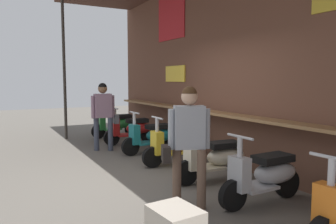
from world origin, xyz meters
TOP-DOWN VIEW (x-y plane):
  - ground_plane at (0.00, 0.00)m, footprint 30.22×30.22m
  - market_stall_facade at (-0.00, 1.86)m, footprint 10.79×2.57m
  - scooter_green at (-4.17, 1.08)m, footprint 0.46×1.40m
  - scooter_red at (-3.01, 1.08)m, footprint 0.46×1.40m
  - scooter_teal at (-1.77, 1.08)m, footprint 0.46×1.40m
  - scooter_yellow at (-0.61, 1.08)m, footprint 0.46×1.40m
  - scooter_cream at (0.63, 1.08)m, footprint 0.50×1.40m
  - scooter_silver at (1.72, 1.08)m, footprint 0.46×1.40m
  - shopper_with_handbag at (-2.55, 0.16)m, footprint 0.30×0.64m
  - shopper_browsing at (1.35, 0.06)m, footprint 0.43×0.65m

SIDE VIEW (x-z plane):
  - ground_plane at x=0.00m, z-range 0.00..0.00m
  - scooter_green at x=-4.17m, z-range -0.10..0.87m
  - scooter_red at x=-3.01m, z-range -0.10..0.87m
  - scooter_teal at x=-1.77m, z-range -0.10..0.87m
  - scooter_yellow at x=-0.61m, z-range -0.10..0.87m
  - scooter_cream at x=0.63m, z-range -0.10..0.87m
  - scooter_silver at x=1.72m, z-range -0.10..0.87m
  - shopper_browsing at x=1.35m, z-range 0.16..1.75m
  - shopper_with_handbag at x=-2.55m, z-range 0.16..1.76m
  - market_stall_facade at x=0.00m, z-range 0.22..4.21m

